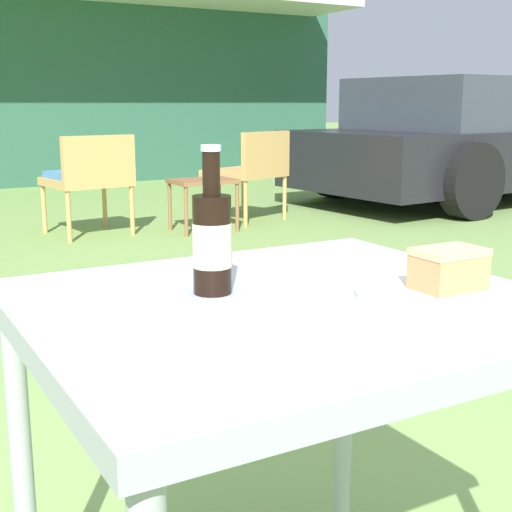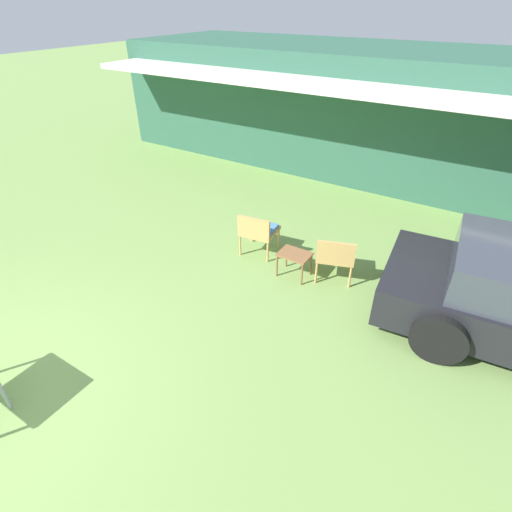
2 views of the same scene
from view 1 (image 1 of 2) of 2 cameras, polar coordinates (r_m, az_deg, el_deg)
parked_car at (r=8.06m, az=17.80°, el=8.81°), size 4.54×2.29×1.24m
wicker_chair_cushioned at (r=5.61m, az=-13.22°, el=6.27°), size 0.64×0.61×0.77m
wicker_chair_plain at (r=6.14m, az=-0.41°, el=7.05°), size 0.72×0.70×0.77m
garden_side_table at (r=5.67m, az=-4.26°, el=5.57°), size 0.49×0.37×0.41m
patio_table at (r=1.15m, az=2.49°, el=-6.97°), size 0.81×0.73×0.70m
cake_on_plate at (r=1.17m, az=14.54°, el=-2.03°), size 0.25×0.25×0.08m
cola_bottle_near at (r=1.14m, az=-3.54°, el=1.29°), size 0.06×0.06×0.24m
fork at (r=1.13m, az=11.43°, el=-3.39°), size 0.17×0.05×0.01m
loose_bottle_cap at (r=1.11m, az=1.20°, el=-3.39°), size 0.03×0.03×0.01m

